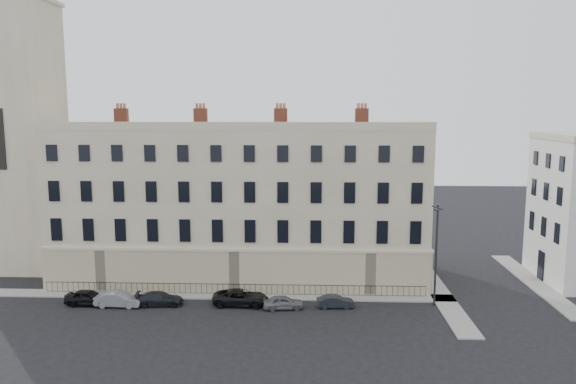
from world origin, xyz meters
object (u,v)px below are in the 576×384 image
at_px(car_c, 160,299).
at_px(car_e, 283,302).
at_px(car_b, 119,299).
at_px(car_d, 241,298).
at_px(car_a, 89,298).
at_px(streetlamp, 436,251).
at_px(car_f, 335,302).

height_order(car_c, car_e, car_e).
xyz_separation_m(car_b, car_d, (10.55, 0.79, 0.02)).
bearing_deg(car_a, car_c, -84.28).
bearing_deg(streetlamp, car_e, 169.21).
bearing_deg(car_f, car_b, 87.54).
bearing_deg(streetlamp, car_d, 165.10).
xyz_separation_m(car_c, car_e, (10.80, -0.50, 0.00)).
height_order(car_c, car_d, car_d).
bearing_deg(car_d, car_c, 94.26).
distance_m(car_b, car_f, 18.75).
bearing_deg(car_f, car_e, 92.82).
distance_m(car_a, car_b, 2.72).
bearing_deg(car_f, car_a, 86.72).
relative_size(car_e, car_f, 1.07).
distance_m(car_e, car_f, 4.50).
relative_size(car_a, car_c, 0.99).
height_order(car_d, streetlamp, streetlamp).
height_order(car_d, car_f, car_d).
xyz_separation_m(car_c, streetlamp, (23.87, 0.85, 4.33)).
distance_m(car_a, car_d, 13.27).
bearing_deg(car_a, car_b, -91.40).
bearing_deg(streetlamp, car_b, 166.06).
xyz_separation_m(car_c, car_d, (7.06, 0.32, 0.09)).
xyz_separation_m(car_a, car_d, (13.26, 0.55, -0.01)).
height_order(car_a, car_c, car_a).
bearing_deg(car_f, car_d, 83.98).
distance_m(car_b, car_c, 3.51).
bearing_deg(car_c, car_b, 93.03).
bearing_deg(car_c, car_a, 87.52).
height_order(car_d, car_e, car_d).
xyz_separation_m(car_b, car_c, (3.48, 0.47, -0.07)).
relative_size(car_a, car_f, 1.24).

